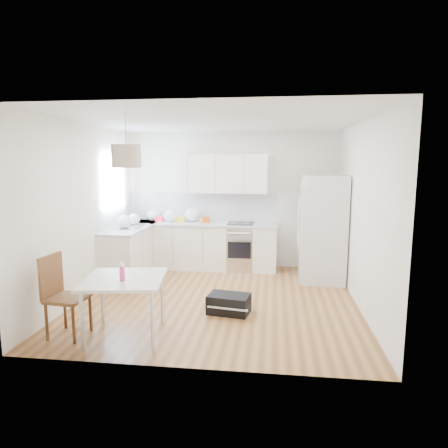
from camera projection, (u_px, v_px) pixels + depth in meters
name	position (u px, v px, depth m)	size (l,w,h in m)	color
floor	(218.00, 299.00, 6.19)	(4.20, 4.20, 0.00)	brown
ceiling	(217.00, 121.00, 5.77)	(4.20, 4.20, 0.00)	white
wall_back	(232.00, 200.00, 8.04)	(4.20, 4.20, 0.00)	white
wall_left	(85.00, 211.00, 6.24)	(4.20, 4.20, 0.00)	white
wall_right	(362.00, 216.00, 5.72)	(4.20, 4.20, 0.00)	white
window_glassblock	(114.00, 182.00, 7.30)	(0.02, 1.00, 1.00)	#BFE0F9
cabinets_back	(201.00, 246.00, 7.96)	(3.00, 0.60, 0.88)	white
cabinets_left	(132.00, 251.00, 7.52)	(0.60, 1.80, 0.88)	white
counter_back	(200.00, 224.00, 7.89)	(3.02, 0.64, 0.04)	silver
counter_left	(131.00, 227.00, 7.45)	(0.64, 1.82, 0.04)	silver
backsplash_back	(203.00, 206.00, 8.13)	(3.00, 0.01, 0.58)	white
backsplash_left	(116.00, 211.00, 7.44)	(0.01, 1.80, 0.58)	white
upper_cabinets	(224.00, 174.00, 7.82)	(1.70, 0.32, 0.75)	white
range_oven	(241.00, 247.00, 7.86)	(0.50, 0.61, 0.88)	silver
sink	(130.00, 227.00, 7.40)	(0.50, 0.80, 0.16)	silver
refrigerator	(323.00, 228.00, 7.12)	(0.89, 0.94, 1.88)	silver
dining_table	(124.00, 284.00, 4.80)	(1.05, 1.05, 0.74)	beige
dining_chair	(68.00, 296.00, 4.83)	(0.42, 0.42, 1.01)	#4D2917
drink_bottle	(122.00, 272.00, 4.66)	(0.06, 0.06, 0.22)	#DB3D7C
gym_bag	(229.00, 304.00, 5.63)	(0.57, 0.37, 0.26)	black
pendant_lamp	(126.00, 156.00, 4.68)	(0.35, 0.35, 0.27)	#C7B399
grocery_bag_a	(153.00, 216.00, 8.07)	(0.25, 0.21, 0.22)	white
grocery_bag_b	(171.00, 216.00, 7.92)	(0.28, 0.23, 0.25)	white
grocery_bag_c	(192.00, 215.00, 7.98)	(0.31, 0.26, 0.28)	white
grocery_bag_d	(134.00, 219.00, 7.64)	(0.23, 0.20, 0.21)	white
grocery_bag_e	(124.00, 222.00, 7.20)	(0.26, 0.22, 0.24)	white
snack_orange	(205.00, 220.00, 7.87)	(0.16, 0.10, 0.11)	#E95914
snack_yellow	(180.00, 219.00, 7.94)	(0.17, 0.10, 0.11)	#F3F526
snack_red	(160.00, 219.00, 8.03)	(0.15, 0.10, 0.11)	red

